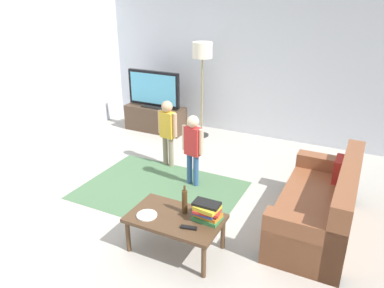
{
  "coord_description": "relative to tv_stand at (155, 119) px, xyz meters",
  "views": [
    {
      "loc": [
        2.12,
        -3.66,
        2.66
      ],
      "look_at": [
        0.0,
        0.6,
        0.65
      ],
      "focal_mm": 34.65,
      "sensor_mm": 36.0,
      "label": 1
    }
  ],
  "objects": [
    {
      "name": "tv_remote",
      "position": [
        2.37,
        -3.19,
        0.19
      ],
      "size": [
        0.18,
        0.08,
        0.02
      ],
      "primitive_type": "cube",
      "rotation": [
        0.0,
        0.0,
        0.23
      ],
      "color": "black",
      "rests_on": "coffee_table"
    },
    {
      "name": "plate",
      "position": [
        1.87,
        -3.19,
        0.18
      ],
      "size": [
        0.22,
        0.22,
        0.02
      ],
      "color": "white",
      "rests_on": "coffee_table"
    },
    {
      "name": "wall_back",
      "position": [
        1.66,
        0.7,
        1.11
      ],
      "size": [
        6.0,
        0.12,
        2.7
      ],
      "primitive_type": "cube",
      "color": "silver",
      "rests_on": "ground"
    },
    {
      "name": "area_rug",
      "position": [
        1.33,
        -2.04,
        -0.24
      ],
      "size": [
        2.2,
        1.6,
        0.01
      ],
      "primitive_type": "cube",
      "color": "#4C724C",
      "rests_on": "ground"
    },
    {
      "name": "couch",
      "position": [
        3.52,
        -1.98,
        0.05
      ],
      "size": [
        0.8,
        1.8,
        0.86
      ],
      "color": "brown",
      "rests_on": "ground"
    },
    {
      "name": "bottle",
      "position": [
        2.2,
        -2.95,
        0.32
      ],
      "size": [
        0.06,
        0.06,
        0.33
      ],
      "color": "#4C3319",
      "rests_on": "coffee_table"
    },
    {
      "name": "tv",
      "position": [
        -0.0,
        -0.02,
        0.6
      ],
      "size": [
        1.1,
        0.28,
        0.71
      ],
      "color": "black",
      "rests_on": "tv_stand"
    },
    {
      "name": "tv_stand",
      "position": [
        0.0,
        0.0,
        0.0
      ],
      "size": [
        1.2,
        0.44,
        0.5
      ],
      "color": "#4C3828",
      "rests_on": "ground"
    },
    {
      "name": "child_near_tv",
      "position": [
        1.03,
        -1.27,
        0.4
      ],
      "size": [
        0.36,
        0.17,
        1.08
      ],
      "color": "gray",
      "rests_on": "ground"
    },
    {
      "name": "coffee_table",
      "position": [
        2.15,
        -3.07,
        0.13
      ],
      "size": [
        1.0,
        0.6,
        0.42
      ],
      "color": "#513823",
      "rests_on": "ground"
    },
    {
      "name": "book_stack",
      "position": [
        2.47,
        -2.97,
        0.28
      ],
      "size": [
        0.3,
        0.24,
        0.21
      ],
      "color": "#388C4C",
      "rests_on": "coffee_table"
    },
    {
      "name": "floor_lamp",
      "position": [
        0.95,
        0.15,
        1.3
      ],
      "size": [
        0.36,
        0.36,
        1.78
      ],
      "color": "#262626",
      "rests_on": "ground"
    },
    {
      "name": "child_center",
      "position": [
        1.66,
        -1.67,
        0.39
      ],
      "size": [
        0.35,
        0.17,
        1.06
      ],
      "color": "#33598C",
      "rests_on": "ground"
    },
    {
      "name": "ground",
      "position": [
        1.66,
        -2.3,
        -0.24
      ],
      "size": [
        7.8,
        7.8,
        0.0
      ],
      "primitive_type": "plane",
      "color": "#B2ADA3"
    }
  ]
}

